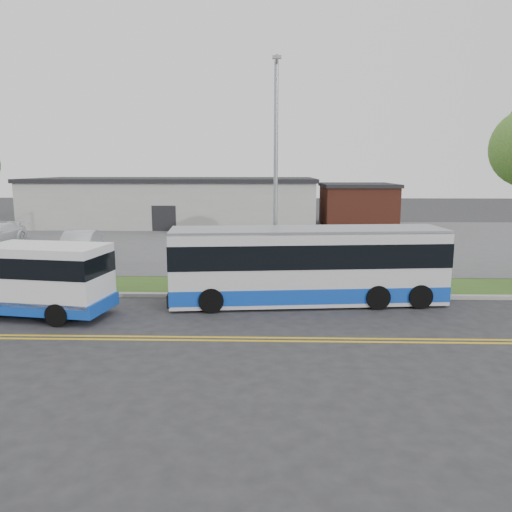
{
  "coord_description": "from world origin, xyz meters",
  "views": [
    {
      "loc": [
        2.78,
        -18.78,
        5.24
      ],
      "look_at": [
        2.19,
        1.83,
        1.6
      ],
      "focal_mm": 35.0,
      "sensor_mm": 36.0,
      "label": 1
    }
  ],
  "objects_px": {
    "streetlight_near": "(276,168)",
    "transit_bus": "(307,265)",
    "parked_car_a": "(79,245)",
    "shuttle_bus": "(30,278)"
  },
  "relations": [
    {
      "from": "transit_bus",
      "to": "streetlight_near",
      "type": "bearing_deg",
      "value": 111.61
    },
    {
      "from": "parked_car_a",
      "to": "shuttle_bus",
      "type": "bearing_deg",
      "value": -84.56
    },
    {
      "from": "shuttle_bus",
      "to": "parked_car_a",
      "type": "distance_m",
      "value": 10.96
    },
    {
      "from": "streetlight_near",
      "to": "transit_bus",
      "type": "height_order",
      "value": "streetlight_near"
    },
    {
      "from": "transit_bus",
      "to": "parked_car_a",
      "type": "bearing_deg",
      "value": 139.1
    },
    {
      "from": "shuttle_bus",
      "to": "transit_bus",
      "type": "bearing_deg",
      "value": 20.19
    },
    {
      "from": "streetlight_near",
      "to": "parked_car_a",
      "type": "bearing_deg",
      "value": 150.38
    },
    {
      "from": "shuttle_bus",
      "to": "streetlight_near",
      "type": "bearing_deg",
      "value": 35.27
    },
    {
      "from": "streetlight_near",
      "to": "transit_bus",
      "type": "bearing_deg",
      "value": -62.61
    },
    {
      "from": "shuttle_bus",
      "to": "transit_bus",
      "type": "relative_size",
      "value": 0.64
    }
  ]
}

